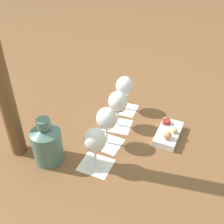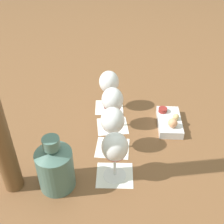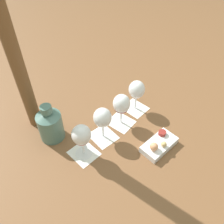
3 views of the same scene
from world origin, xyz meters
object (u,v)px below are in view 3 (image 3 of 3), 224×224
Objects in this scene: wine_glass_0 at (82,136)px; wine_glass_1 at (103,119)px; ceramic_vase at (50,124)px; wine_glass_2 at (121,105)px; umbrella_pole at (2,19)px; snack_dish at (159,145)px; wine_glass_3 at (137,91)px.

wine_glass_0 is 0.13m from wine_glass_1.
ceramic_vase is (-0.01, 0.23, -0.04)m from wine_glass_1.
umbrella_pole reaches higher than wine_glass_2.
umbrella_pole is at bearing 57.15° from wine_glass_0.
wine_glass_2 is at bearing -86.69° from umbrella_pole.
snack_dish is (-0.14, -0.17, -0.10)m from wine_glass_2.
wine_glass_3 is 0.17× the size of umbrella_pole.
wine_glass_3 is at bearing -33.67° from wine_glass_2.
wine_glass_2 is (0.19, -0.15, 0.00)m from wine_glass_0.
umbrella_pole is at bearing 78.97° from snack_dish.
snack_dish is at bearing -100.23° from wine_glass_1.
wine_glass_3 is 0.64m from umbrella_pole.
umbrella_pole reaches higher than ceramic_vase.
wine_glass_1 is (0.10, -0.08, 0.00)m from wine_glass_0.
ceramic_vase is at bearing 61.10° from wine_glass_0.
wine_glass_0 is at bearing 99.55° from snack_dish.
wine_glass_3 is at bearing -36.72° from wine_glass_0.
umbrella_pole is at bearing 78.37° from wine_glass_1.
ceramic_vase is (-0.11, 0.31, -0.04)m from wine_glass_2.
umbrella_pole is at bearing 104.84° from wine_glass_3.
wine_glass_3 reaches higher than snack_dish.
snack_dish is at bearing -93.78° from ceramic_vase.
wine_glass_0 is 0.18m from ceramic_vase.
wine_glass_3 is at bearing -75.16° from umbrella_pole.
ceramic_vase is 1.04× the size of snack_dish.
wine_glass_3 is 0.90× the size of ceramic_vase.
umbrella_pole reaches higher than wine_glass_3.
snack_dish is at bearing -101.03° from umbrella_pole.
wine_glass_0 is 0.90× the size of ceramic_vase.
wine_glass_2 is at bearing -39.82° from wine_glass_1.
ceramic_vase is at bearing 93.31° from wine_glass_1.
wine_glass_1 reaches higher than snack_dish.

